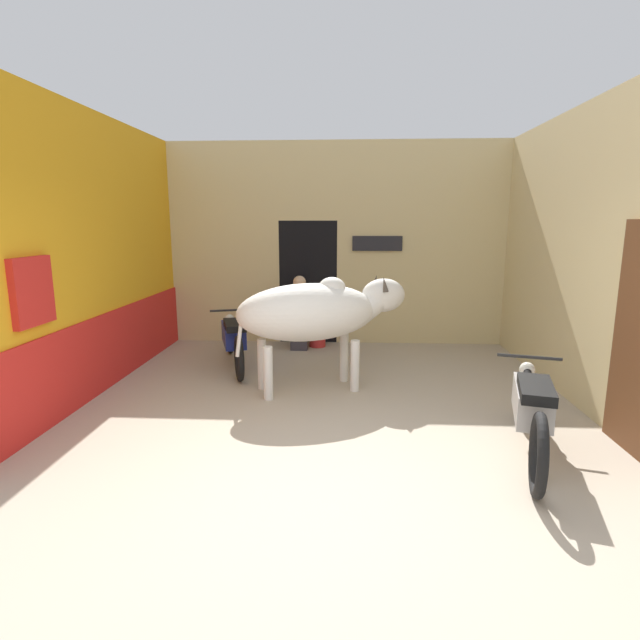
{
  "coord_description": "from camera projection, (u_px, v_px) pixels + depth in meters",
  "views": [
    {
      "loc": [
        0.21,
        -3.34,
        2.02
      ],
      "look_at": [
        -0.11,
        2.21,
        0.92
      ],
      "focal_mm": 28.0,
      "sensor_mm": 36.0,
      "label": 1
    }
  ],
  "objects": [
    {
      "name": "ground_plane",
      "position": [
        317.0,
        500.0,
        3.67
      ],
      "size": [
        30.0,
        30.0,
        0.0
      ],
      "primitive_type": "plane",
      "color": "tan"
    },
    {
      "name": "wall_left_shopfront",
      "position": [
        92.0,
        258.0,
        5.91
      ],
      "size": [
        0.25,
        4.91,
        3.28
      ],
      "color": "orange",
      "rests_on": "ground_plane"
    },
    {
      "name": "wall_back_with_doorway",
      "position": [
        328.0,
        255.0,
        8.43
      ],
      "size": [
        5.49,
        0.93,
        3.28
      ],
      "color": "#D1BC84",
      "rests_on": "ground_plane"
    },
    {
      "name": "wall_right_with_door",
      "position": [
        584.0,
        258.0,
        5.55
      ],
      "size": [
        0.22,
        4.91,
        3.28
      ],
      "color": "#D1BC84",
      "rests_on": "ground_plane"
    },
    {
      "name": "cow",
      "position": [
        317.0,
        312.0,
        5.93
      ],
      "size": [
        2.15,
        1.26,
        1.38
      ],
      "color": "silver",
      "rests_on": "ground_plane"
    },
    {
      "name": "motorcycle_near",
      "position": [
        531.0,
        407.0,
        4.32
      ],
      "size": [
        0.73,
        2.0,
        0.76
      ],
      "color": "black",
      "rests_on": "ground_plane"
    },
    {
      "name": "motorcycle_far",
      "position": [
        234.0,
        337.0,
        7.02
      ],
      "size": [
        0.81,
        1.95,
        0.72
      ],
      "color": "black",
      "rests_on": "ground_plane"
    },
    {
      "name": "shopkeeper_seated",
      "position": [
        300.0,
        310.0,
        7.96
      ],
      "size": [
        0.38,
        0.33,
        1.17
      ],
      "color": "#3D3842",
      "rests_on": "ground_plane"
    },
    {
      "name": "plastic_stool",
      "position": [
        317.0,
        333.0,
        8.15
      ],
      "size": [
        0.38,
        0.38,
        0.43
      ],
      "color": "red",
      "rests_on": "ground_plane"
    }
  ]
}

